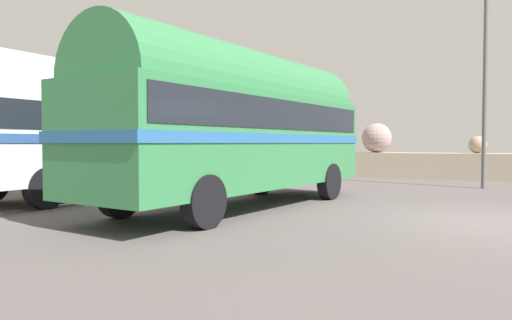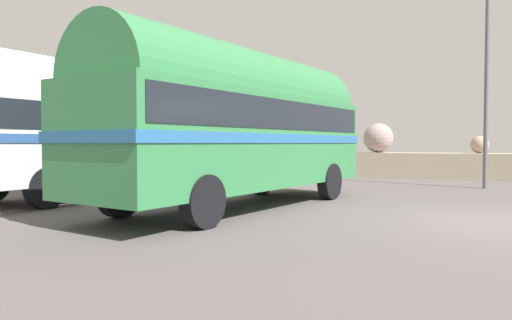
{
  "view_description": "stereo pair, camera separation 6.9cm",
  "coord_description": "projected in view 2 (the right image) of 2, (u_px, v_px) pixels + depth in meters",
  "views": [
    {
      "loc": [
        -0.6,
        -9.9,
        1.52
      ],
      "look_at": [
        -5.0,
        0.24,
        1.13
      ],
      "focal_mm": 33.15,
      "sensor_mm": 36.0,
      "label": 1
    },
    {
      "loc": [
        -0.54,
        -9.87,
        1.52
      ],
      "look_at": [
        -5.0,
        0.24,
        1.13
      ],
      "focal_mm": 33.15,
      "sensor_mm": 36.0,
      "label": 2
    }
  ],
  "objects": [
    {
      "name": "second_coach",
      "position": [
        101.0,
        125.0,
        13.55
      ],
      "size": [
        3.43,
        8.81,
        3.7
      ],
      "rotation": [
        0.0,
        0.0,
        -0.12
      ],
      "color": "black",
      "rests_on": "ground"
    },
    {
      "name": "vintage_coach",
      "position": [
        239.0,
        121.0,
        11.0
      ],
      "size": [
        3.89,
        8.87,
        3.7
      ],
      "rotation": [
        0.0,
        0.0,
        -0.17
      ],
      "color": "black",
      "rests_on": "ground"
    },
    {
      "name": "lamp_post",
      "position": [
        487.0,
        66.0,
        15.39
      ],
      "size": [
        0.44,
        1.16,
        7.22
      ],
      "color": "#5B5B60",
      "rests_on": "ground"
    },
    {
      "name": "breakwater",
      "position": [
        477.0,
        162.0,
        19.66
      ],
      "size": [
        31.36,
        2.28,
        2.45
      ],
      "color": "tan",
      "rests_on": "ground"
    },
    {
      "name": "ground",
      "position": [
        494.0,
        224.0,
        8.86
      ],
      "size": [
        32.0,
        26.0,
        0.02
      ],
      "color": "#564F4E"
    }
  ]
}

